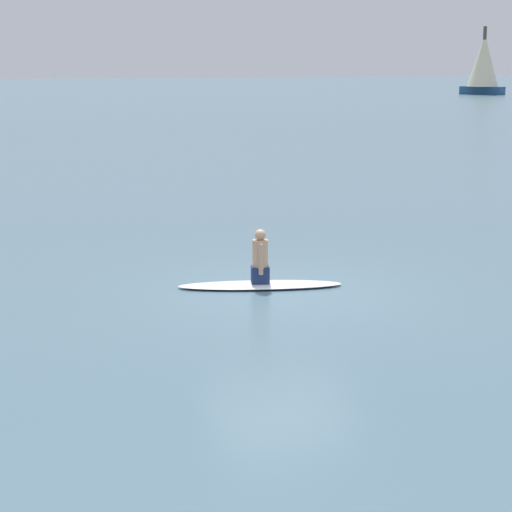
# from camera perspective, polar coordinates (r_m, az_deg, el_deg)

# --- Properties ---
(ground_plane) EXTENTS (400.00, 400.00, 0.00)m
(ground_plane) POSITION_cam_1_polar(r_m,az_deg,el_deg) (16.51, 1.58, -2.17)
(ground_plane) COLOR slate
(surfboard) EXTENTS (3.05, 1.61, 0.08)m
(surfboard) POSITION_cam_1_polar(r_m,az_deg,el_deg) (16.75, 0.26, -1.81)
(surfboard) COLOR white
(surfboard) RESTS_ON ground
(person_paddler) EXTENTS (0.39, 0.43, 0.99)m
(person_paddler) POSITION_cam_1_polar(r_m,az_deg,el_deg) (16.64, 0.26, -0.17)
(person_paddler) COLOR navy
(person_paddler) RESTS_ON surfboard
(sailboat_distant) EXTENTS (5.00, 5.42, 8.04)m
(sailboat_distant) POSITION_cam_1_polar(r_m,az_deg,el_deg) (116.45, 13.91, 11.54)
(sailboat_distant) COLOR navy
(sailboat_distant) RESTS_ON ground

